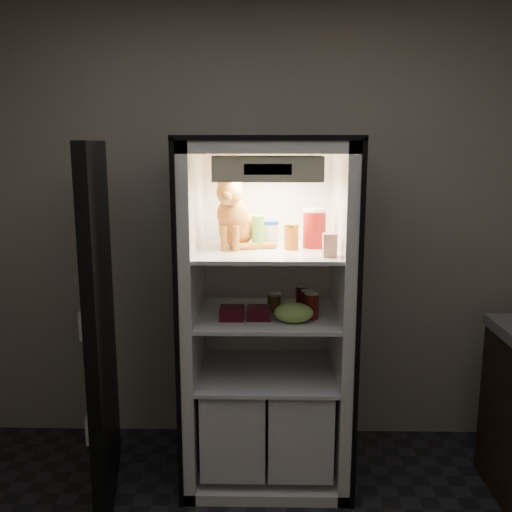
{
  "coord_description": "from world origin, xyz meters",
  "views": [
    {
      "loc": [
        -0.01,
        -1.62,
        1.84
      ],
      "look_at": [
        -0.06,
        1.32,
        1.25
      ],
      "focal_mm": 40.0,
      "sensor_mm": 36.0,
      "label": 1
    }
  ],
  "objects": [
    {
      "name": "condiment_jar",
      "position": [
        0.04,
        1.36,
        0.99
      ],
      "size": [
        0.07,
        0.07,
        0.1
      ],
      "color": "brown",
      "rests_on": "refrigerator"
    },
    {
      "name": "cream_carton",
      "position": [
        0.31,
        1.14,
        1.35
      ],
      "size": [
        0.07,
        0.07,
        0.11
      ],
      "primitive_type": "cube",
      "color": "white",
      "rests_on": "refrigerator"
    },
    {
      "name": "salsa_jar",
      "position": [
        0.12,
        1.32,
        1.36
      ],
      "size": [
        0.08,
        0.08,
        0.13
      ],
      "color": "maroon",
      "rests_on": "refrigerator"
    },
    {
      "name": "parmesan_shaker",
      "position": [
        -0.05,
        1.35,
        1.38
      ],
      "size": [
        0.07,
        0.07,
        0.18
      ],
      "color": "green",
      "rests_on": "refrigerator"
    },
    {
      "name": "room_shell",
      "position": [
        0.0,
        0.0,
        1.62
      ],
      "size": [
        3.6,
        3.6,
        3.6
      ],
      "color": "white",
      "rests_on": "floor"
    },
    {
      "name": "refrigerator",
      "position": [
        0.0,
        1.38,
        0.79
      ],
      "size": [
        0.9,
        0.72,
        1.88
      ],
      "color": "white",
      "rests_on": "floor"
    },
    {
      "name": "grape_bag",
      "position": [
        0.14,
        1.17,
        0.99
      ],
      "size": [
        0.2,
        0.15,
        0.1
      ],
      "primitive_type": "ellipsoid",
      "color": "#8AB454",
      "rests_on": "refrigerator"
    },
    {
      "name": "mayo_tub",
      "position": [
        0.01,
        1.42,
        1.36
      ],
      "size": [
        0.1,
        0.1,
        0.14
      ],
      "color": "white",
      "rests_on": "refrigerator"
    },
    {
      "name": "berry_box_left",
      "position": [
        -0.18,
        1.22,
        0.97
      ],
      "size": [
        0.12,
        0.12,
        0.06
      ],
      "primitive_type": "cube",
      "color": "#510D1F",
      "rests_on": "refrigerator"
    },
    {
      "name": "berry_box_right",
      "position": [
        -0.04,
        1.23,
        0.97
      ],
      "size": [
        0.12,
        0.12,
        0.06
      ],
      "primitive_type": "cube",
      "color": "#510D1F",
      "rests_on": "refrigerator"
    },
    {
      "name": "soda_can_b",
      "position": [
        0.21,
        1.36,
        1.0
      ],
      "size": [
        0.06,
        0.06,
        0.12
      ],
      "color": "black",
      "rests_on": "refrigerator"
    },
    {
      "name": "tabby_cat",
      "position": [
        -0.17,
        1.38,
        1.44
      ],
      "size": [
        0.34,
        0.39,
        0.4
      ],
      "rotation": [
        0.0,
        0.0,
        -0.17
      ],
      "color": "#B86917",
      "rests_on": "refrigerator"
    },
    {
      "name": "fridge_door",
      "position": [
        -0.84,
        1.1,
        0.91
      ],
      "size": [
        0.22,
        0.87,
        1.85
      ],
      "rotation": [
        0.0,
        0.0,
        0.18
      ],
      "color": "black",
      "rests_on": "floor"
    },
    {
      "name": "soda_can_c",
      "position": [
        0.23,
        1.23,
        1.01
      ],
      "size": [
        0.07,
        0.07,
        0.14
      ],
      "color": "black",
      "rests_on": "refrigerator"
    },
    {
      "name": "pepper_jar",
      "position": [
        0.25,
        1.38,
        1.39
      ],
      "size": [
        0.12,
        0.12,
        0.21
      ],
      "color": "maroon",
      "rests_on": "refrigerator"
    },
    {
      "name": "soda_can_a",
      "position": [
        0.19,
        1.47,
        1.0
      ],
      "size": [
        0.06,
        0.06,
        0.11
      ],
      "color": "black",
      "rests_on": "refrigerator"
    }
  ]
}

